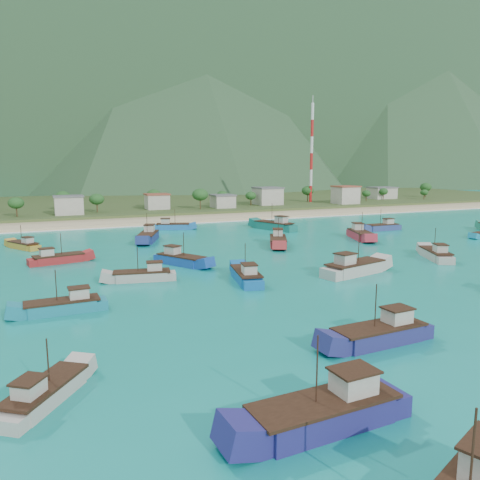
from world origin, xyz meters
name	(u,v)px	position (x,y,z in m)	size (l,w,h in m)	color
ground	(305,272)	(0.00, 0.00, 0.00)	(600.00, 600.00, 0.00)	#0B816E
beach	(178,220)	(0.00, 79.00, 0.00)	(400.00, 18.00, 1.20)	beige
land	(140,205)	(0.00, 140.00, 0.00)	(400.00, 110.00, 2.40)	#385123
surf_line	(186,224)	(0.00, 69.50, 0.00)	(400.00, 2.50, 0.08)	white
mountains	(57,64)	(-18.31, 403.81, 106.83)	(1520.00, 440.00, 260.00)	slate
village	(183,200)	(8.88, 103.22, 4.71)	(219.32, 29.22, 7.39)	beige
vegetation	(120,201)	(-14.65, 102.23, 5.09)	(271.80, 25.86, 8.69)	#235623
radio_tower	(312,153)	(67.61, 108.00, 22.46)	(1.20, 1.20, 41.71)	red
boat_0	(24,246)	(-44.46, 42.49, 0.59)	(7.03, 9.25, 5.41)	#BC8A2B
boat_1	(381,335)	(-9.51, -30.59, 0.82)	(11.46, 3.87, 6.69)	navy
boat_2	(58,260)	(-38.35, 23.89, 0.67)	(10.30, 4.83, 5.86)	maroon
boat_3	(383,228)	(45.43, 34.66, 0.73)	(10.50, 3.15, 6.20)	navy
boat_7	(327,414)	(-23.23, -41.43, 0.92)	(12.36, 4.18, 7.21)	navy
boat_10	(275,226)	(18.63, 47.26, 1.00)	(8.43, 13.48, 7.68)	#166C61
boat_11	(436,255)	(28.52, -0.71, 0.76)	(7.42, 11.06, 6.34)	#A9A399
boat_12	(246,277)	(-11.95, -2.23, 0.75)	(5.19, 11.08, 6.30)	#0F5CA6
boat_13	(172,227)	(-7.23, 59.12, 0.70)	(10.59, 6.20, 6.01)	#1E66AF
boat_14	(354,269)	(6.34, -4.94, 0.95)	(13.02, 6.52, 7.39)	#B6B0A6
boat_15	(278,242)	(7.74, 24.56, 0.84)	(8.05, 11.82, 6.79)	#B12D2F
boat_20	(143,276)	(-26.54, 4.69, 0.66)	(10.20, 4.78, 5.80)	#A9A298
boat_21	(45,395)	(-41.29, -30.12, 0.57)	(7.38, 8.81, 5.29)	#B6B0A4
boat_23	(360,235)	(30.47, 24.92, 0.89)	(7.30, 12.41, 7.04)	#AA2938
boat_25	(64,307)	(-38.74, -7.29, 0.67)	(10.00, 3.24, 5.86)	teal
boat_26	(148,237)	(-17.67, 42.08, 0.89)	(7.75, 12.40, 7.06)	navy
boat_28	(181,260)	(-17.87, 13.80, 0.77)	(8.17, 10.93, 6.37)	#1747A1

